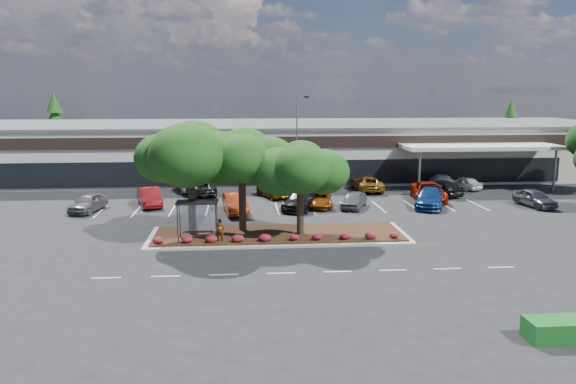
{
  "coord_description": "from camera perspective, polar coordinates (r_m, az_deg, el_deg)",
  "views": [
    {
      "loc": [
        -4.53,
        -34.07,
        10.11
      ],
      "look_at": [
        -1.07,
        7.14,
        2.6
      ],
      "focal_mm": 35.0,
      "sensor_mm": 36.0,
      "label": 1
    }
  ],
  "objects": [
    {
      "name": "car_7",
      "position": [
        50.67,
        14.2,
        -0.59
      ],
      "size": [
        4.24,
        6.09,
        1.64
      ],
      "primitive_type": "imported",
      "rotation": [
        0.0,
        0.0,
        -0.38
      ],
      "color": "navy",
      "rests_on": "ground"
    },
    {
      "name": "bus_shelter",
      "position": [
        37.95,
        -9.18,
        -1.71
      ],
      "size": [
        2.75,
        1.55,
        2.59
      ],
      "color": "black",
      "rests_on": "landscape_island"
    },
    {
      "name": "island_tree_mid",
      "position": [
        39.76,
        -4.69,
        1.3
      ],
      "size": [
        6.6,
        6.6,
        7.32
      ],
      "primitive_type": null,
      "color": "#0E3B10",
      "rests_on": "landscape_island"
    },
    {
      "name": "island_tree_east",
      "position": [
        38.56,
        1.28,
        0.44
      ],
      "size": [
        5.8,
        5.8,
        6.5
      ],
      "primitive_type": null,
      "color": "#0E3B10",
      "rests_on": "landscape_island"
    },
    {
      "name": "car_10",
      "position": [
        57.51,
        -10.09,
        0.85
      ],
      "size": [
        3.19,
        5.23,
        1.66
      ],
      "primitive_type": "imported",
      "rotation": [
        0.0,
        0.0,
        3.41
      ],
      "color": "silver",
      "rests_on": "ground"
    },
    {
      "name": "lane_markings",
      "position": [
        45.84,
        0.82,
        -2.44
      ],
      "size": [
        33.12,
        20.06,
        0.01
      ],
      "color": "silver",
      "rests_on": "ground"
    },
    {
      "name": "ground",
      "position": [
        35.83,
        2.68,
        -6.11
      ],
      "size": [
        160.0,
        160.0,
        0.0
      ],
      "primitive_type": "plane",
      "color": "black",
      "rests_on": "ground"
    },
    {
      "name": "retail_store",
      "position": [
        68.49,
        -0.93,
        4.46
      ],
      "size": [
        80.4,
        25.2,
        6.25
      ],
      "color": "beige",
      "rests_on": "ground"
    },
    {
      "name": "car_12",
      "position": [
        53.84,
        -1.39,
        0.21
      ],
      "size": [
        3.87,
        5.42,
        1.37
      ],
      "primitive_type": "imported",
      "rotation": [
        0.0,
        0.0,
        3.5
      ],
      "color": "#673306",
      "rests_on": "ground"
    },
    {
      "name": "car_9",
      "position": [
        55.39,
        -9.12,
        0.44
      ],
      "size": [
        4.11,
        5.94,
        1.51
      ],
      "primitive_type": "imported",
      "rotation": [
        0.0,
        0.0,
        3.47
      ],
      "color": "black",
      "rests_on": "ground"
    },
    {
      "name": "shrub_row",
      "position": [
        37.32,
        -0.75,
        -4.61
      ],
      "size": [
        17.0,
        0.8,
        0.5
      ],
      "primitive_type": null,
      "color": "maroon",
      "rests_on": "landscape_island"
    },
    {
      "name": "car_1",
      "position": [
        51.06,
        -13.9,
        -0.51
      ],
      "size": [
        3.02,
        5.18,
        1.61
      ],
      "primitive_type": "imported",
      "rotation": [
        0.0,
        0.0,
        0.29
      ],
      "color": "maroon",
      "rests_on": "ground"
    },
    {
      "name": "car_14",
      "position": [
        57.58,
        8.01,
        0.85
      ],
      "size": [
        2.63,
        5.56,
        1.53
      ],
      "primitive_type": "imported",
      "rotation": [
        0.0,
        0.0,
        3.16
      ],
      "color": "brown",
      "rests_on": "ground"
    },
    {
      "name": "car_17",
      "position": [
        60.7,
        17.44,
        0.89
      ],
      "size": [
        3.06,
        4.36,
        1.38
      ],
      "primitive_type": "imported",
      "rotation": [
        0.0,
        0.0,
        3.54
      ],
      "color": "silver",
      "rests_on": "ground"
    },
    {
      "name": "car_6",
      "position": [
        53.46,
        14.1,
        0.02
      ],
      "size": [
        4.02,
        6.64,
        1.72
      ],
      "primitive_type": "imported",
      "rotation": [
        0.0,
        0.0,
        -0.2
      ],
      "color": "maroon",
      "rests_on": "ground"
    },
    {
      "name": "car_15",
      "position": [
        56.44,
        15.27,
        0.45
      ],
      "size": [
        3.53,
        5.2,
        1.64
      ],
      "primitive_type": "imported",
      "rotation": [
        0.0,
        0.0,
        3.5
      ],
      "color": "black",
      "rests_on": "ground"
    },
    {
      "name": "car_16",
      "position": [
        60.83,
        15.3,
        1.12
      ],
      "size": [
        2.25,
        4.82,
        1.59
      ],
      "primitive_type": "imported",
      "rotation": [
        0.0,
        0.0,
        3.06
      ],
      "color": "silver",
      "rests_on": "ground"
    },
    {
      "name": "island_tree_west",
      "position": [
        39.18,
        -9.82,
        1.47
      ],
      "size": [
        7.2,
        7.2,
        7.89
      ],
      "primitive_type": null,
      "color": "#0E3B10",
      "rests_on": "landscape_island"
    },
    {
      "name": "conifer_north_west",
      "position": [
        84.18,
        -22.53,
        6.03
      ],
      "size": [
        4.4,
        4.4,
        10.0
      ],
      "primitive_type": "cone",
      "color": "#0E3B10",
      "rests_on": "ground"
    },
    {
      "name": "car_2",
      "position": [
        46.92,
        -5.36,
        -1.17
      ],
      "size": [
        2.41,
        5.18,
        1.64
      ],
      "primitive_type": "imported",
      "rotation": [
        0.0,
        0.0,
        0.14
      ],
      "color": "#983213",
      "rests_on": "ground"
    },
    {
      "name": "survey_stake",
      "position": [
        36.08,
        12.95,
        -5.25
      ],
      "size": [
        0.07,
        0.14,
        0.93
      ],
      "color": "tan",
      "rests_on": "ground"
    },
    {
      "name": "car_3",
      "position": [
        48.33,
        1.41,
        -0.8
      ],
      "size": [
        4.37,
        6.04,
        1.62
      ],
      "primitive_type": "imported",
      "rotation": [
        0.0,
        0.0,
        -0.42
      ],
      "color": "black",
      "rests_on": "ground"
    },
    {
      "name": "car_4",
      "position": [
        49.29,
        3.17,
        -0.77
      ],
      "size": [
        2.73,
        4.98,
        1.32
      ],
      "primitive_type": "imported",
      "rotation": [
        0.0,
        0.0,
        -0.11
      ],
      "color": "#713306",
      "rests_on": "ground"
    },
    {
      "name": "landscape_island",
      "position": [
        39.44,
        -0.96,
        -4.37
      ],
      "size": [
        18.0,
        6.0,
        0.26
      ],
      "color": "#A2A29C",
      "rests_on": "ground"
    },
    {
      "name": "car_0",
      "position": [
        50.23,
        -19.65,
        -1.03
      ],
      "size": [
        2.76,
        4.81,
        1.54
      ],
      "primitive_type": "imported",
      "rotation": [
        0.0,
        0.0,
        -0.22
      ],
      "color": "#57565C",
      "rests_on": "ground"
    },
    {
      "name": "car_5",
      "position": [
        49.09,
        6.72,
        -0.81
      ],
      "size": [
        3.28,
        4.53,
        1.43
      ],
      "primitive_type": "imported",
      "rotation": [
        0.0,
        0.0,
        -0.43
      ],
      "color": "#5A585F",
      "rests_on": "ground"
    },
    {
      "name": "light_pole",
      "position": [
        56.18,
        1.0,
        4.34
      ],
      "size": [
        1.41,
        0.79,
        9.69
      ],
      "rotation": [
        0.0,
        0.0,
        0.35
      ],
      "color": "#A2A29C",
      "rests_on": "ground"
    },
    {
      "name": "conifer_north_east",
      "position": [
        87.24,
        21.55,
        5.89
      ],
      "size": [
        3.96,
        3.96,
        9.0
      ],
      "primitive_type": "cone",
      "color": "#0E3B10",
      "rests_on": "ground"
    },
    {
      "name": "person_waiting",
      "position": [
        37.5,
        -6.94,
        -3.81
      ],
      "size": [
        0.59,
        0.41,
        1.52
      ],
      "primitive_type": "imported",
      "rotation": [
        0.0,
        0.0,
        3.05
      ],
      "color": "#594C47",
      "rests_on": "landscape_island"
    },
    {
      "name": "car_8",
      "position": [
        53.92,
        23.77,
        -0.57
      ],
      "size": [
        2.52,
        4.73,
        1.53
      ],
      "primitive_type": "imported",
      "rotation": [
        0.0,
        0.0,
        0.16
      ],
      "color": "#4D4D53",
      "rests_on": "ground"
    }
  ]
}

